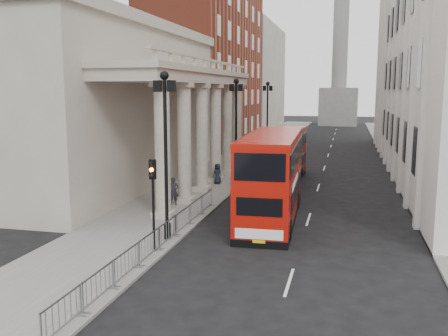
{
  "coord_description": "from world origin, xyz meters",
  "views": [
    {
      "loc": [
        8.0,
        -18.9,
        7.53
      ],
      "look_at": [
        0.57,
        11.23,
        2.67
      ],
      "focal_mm": 40.0,
      "sensor_mm": 36.0,
      "label": 1
    }
  ],
  "objects_px": {
    "lamp_post_south": "(166,144)",
    "bus_far": "(284,155)",
    "lamp_post_north": "(267,114)",
    "traffic_light": "(153,188)",
    "bus_near": "(272,175)",
    "pedestrian_b": "(182,168)",
    "pedestrian_a": "(174,191)",
    "pedestrian_c": "(218,174)",
    "monument_column": "(340,50)",
    "lamp_post_mid": "(236,123)"
  },
  "relations": [
    {
      "from": "traffic_light",
      "to": "lamp_post_north",
      "type": "bearing_deg",
      "value": 90.17
    },
    {
      "from": "lamp_post_mid",
      "to": "pedestrian_a",
      "type": "height_order",
      "value": "lamp_post_mid"
    },
    {
      "from": "lamp_post_north",
      "to": "pedestrian_b",
      "type": "height_order",
      "value": "lamp_post_north"
    },
    {
      "from": "bus_near",
      "to": "bus_far",
      "type": "relative_size",
      "value": 1.16
    },
    {
      "from": "lamp_post_mid",
      "to": "lamp_post_north",
      "type": "xyz_separation_m",
      "value": [
        0.0,
        16.0,
        0.0
      ]
    },
    {
      "from": "traffic_light",
      "to": "bus_near",
      "type": "distance_m",
      "value": 8.84
    },
    {
      "from": "traffic_light",
      "to": "pedestrian_c",
      "type": "bearing_deg",
      "value": 94.63
    },
    {
      "from": "lamp_post_north",
      "to": "bus_far",
      "type": "bearing_deg",
      "value": -75.56
    },
    {
      "from": "pedestrian_b",
      "to": "pedestrian_c",
      "type": "bearing_deg",
      "value": 169.28
    },
    {
      "from": "lamp_post_north",
      "to": "bus_near",
      "type": "height_order",
      "value": "lamp_post_north"
    },
    {
      "from": "bus_near",
      "to": "pedestrian_a",
      "type": "bearing_deg",
      "value": 165.18
    },
    {
      "from": "lamp_post_mid",
      "to": "traffic_light",
      "type": "height_order",
      "value": "lamp_post_mid"
    },
    {
      "from": "lamp_post_south",
      "to": "pedestrian_b",
      "type": "bearing_deg",
      "value": 106.03
    },
    {
      "from": "monument_column",
      "to": "lamp_post_north",
      "type": "xyz_separation_m",
      "value": [
        -6.6,
        -56.0,
        -11.07
      ]
    },
    {
      "from": "monument_column",
      "to": "lamp_post_south",
      "type": "xyz_separation_m",
      "value": [
        -6.6,
        -88.0,
        -11.07
      ]
    },
    {
      "from": "lamp_post_north",
      "to": "bus_far",
      "type": "height_order",
      "value": "lamp_post_north"
    },
    {
      "from": "lamp_post_north",
      "to": "pedestrian_c",
      "type": "relative_size",
      "value": 5.07
    },
    {
      "from": "lamp_post_north",
      "to": "traffic_light",
      "type": "xyz_separation_m",
      "value": [
        0.1,
        -34.02,
        -1.8
      ]
    },
    {
      "from": "lamp_post_south",
      "to": "bus_far",
      "type": "bearing_deg",
      "value": 78.33
    },
    {
      "from": "bus_near",
      "to": "pedestrian_a",
      "type": "distance_m",
      "value": 7.01
    },
    {
      "from": "lamp_post_south",
      "to": "pedestrian_b",
      "type": "relative_size",
      "value": 4.69
    },
    {
      "from": "traffic_light",
      "to": "pedestrian_c",
      "type": "xyz_separation_m",
      "value": [
        -1.38,
        17.0,
        -2.17
      ]
    },
    {
      "from": "lamp_post_south",
      "to": "lamp_post_mid",
      "type": "xyz_separation_m",
      "value": [
        0.0,
        16.0,
        0.0
      ]
    },
    {
      "from": "bus_far",
      "to": "pedestrian_a",
      "type": "height_order",
      "value": "bus_far"
    },
    {
      "from": "pedestrian_c",
      "to": "bus_far",
      "type": "bearing_deg",
      "value": 52.0
    },
    {
      "from": "monument_column",
      "to": "pedestrian_a",
      "type": "distance_m",
      "value": 82.71
    },
    {
      "from": "bus_far",
      "to": "pedestrian_b",
      "type": "distance_m",
      "value": 8.61
    },
    {
      "from": "lamp_post_south",
      "to": "bus_far",
      "type": "relative_size",
      "value": 0.82
    },
    {
      "from": "monument_column",
      "to": "pedestrian_a",
      "type": "relative_size",
      "value": 29.92
    },
    {
      "from": "traffic_light",
      "to": "bus_far",
      "type": "relative_size",
      "value": 0.43
    },
    {
      "from": "traffic_light",
      "to": "pedestrian_c",
      "type": "relative_size",
      "value": 2.62
    },
    {
      "from": "monument_column",
      "to": "bus_near",
      "type": "xyz_separation_m",
      "value": [
        -2.12,
        -82.35,
        -13.35
      ]
    },
    {
      "from": "lamp_post_south",
      "to": "lamp_post_north",
      "type": "distance_m",
      "value": 32.0
    },
    {
      "from": "bus_near",
      "to": "pedestrian_a",
      "type": "relative_size",
      "value": 6.5
    },
    {
      "from": "bus_near",
      "to": "pedestrian_b",
      "type": "xyz_separation_m",
      "value": [
        -9.25,
        10.97,
        -1.62
      ]
    },
    {
      "from": "bus_near",
      "to": "pedestrian_b",
      "type": "height_order",
      "value": "bus_near"
    },
    {
      "from": "lamp_post_north",
      "to": "bus_near",
      "type": "xyz_separation_m",
      "value": [
        4.48,
        -26.35,
        -2.28
      ]
    },
    {
      "from": "lamp_post_mid",
      "to": "bus_far",
      "type": "relative_size",
      "value": 0.82
    },
    {
      "from": "lamp_post_mid",
      "to": "lamp_post_north",
      "type": "height_order",
      "value": "same"
    },
    {
      "from": "lamp_post_south",
      "to": "pedestrian_b",
      "type": "height_order",
      "value": "lamp_post_south"
    },
    {
      "from": "bus_far",
      "to": "pedestrian_b",
      "type": "relative_size",
      "value": 5.7
    },
    {
      "from": "lamp_post_mid",
      "to": "bus_near",
      "type": "relative_size",
      "value": 0.71
    },
    {
      "from": "pedestrian_b",
      "to": "traffic_light",
      "type": "bearing_deg",
      "value": 119.0
    },
    {
      "from": "traffic_light",
      "to": "bus_near",
      "type": "bearing_deg",
      "value": 60.28
    },
    {
      "from": "monument_column",
      "to": "lamp_post_south",
      "type": "height_order",
      "value": "monument_column"
    },
    {
      "from": "monument_column",
      "to": "bus_near",
      "type": "relative_size",
      "value": 4.61
    },
    {
      "from": "lamp_post_north",
      "to": "pedestrian_c",
      "type": "bearing_deg",
      "value": -94.29
    },
    {
      "from": "lamp_post_mid",
      "to": "lamp_post_north",
      "type": "relative_size",
      "value": 1.0
    },
    {
      "from": "traffic_light",
      "to": "bus_far",
      "type": "distance_m",
      "value": 20.11
    },
    {
      "from": "lamp_post_south",
      "to": "traffic_light",
      "type": "relative_size",
      "value": 1.93
    }
  ]
}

